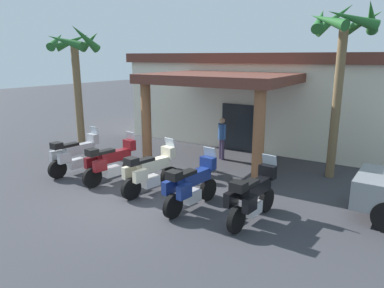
# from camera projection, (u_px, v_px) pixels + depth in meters

# --- Properties ---
(ground_plane) EXTENTS (80.00, 80.00, 0.00)m
(ground_plane) POSITION_uv_depth(u_px,v_px,m) (136.00, 200.00, 10.49)
(ground_plane) COLOR #38383D
(motel_building) EXTENTS (13.24, 11.55, 4.29)m
(motel_building) POSITION_uv_depth(u_px,v_px,m) (267.00, 96.00, 18.09)
(motel_building) COLOR silver
(motel_building) RESTS_ON ground_plane
(motorcycle_silver) EXTENTS (0.73, 2.21, 1.61)m
(motorcycle_silver) POSITION_uv_depth(u_px,v_px,m) (76.00, 155.00, 12.70)
(motorcycle_silver) COLOR black
(motorcycle_silver) RESTS_ON ground_plane
(motorcycle_maroon) EXTENTS (0.82, 2.21, 1.61)m
(motorcycle_maroon) POSITION_uv_depth(u_px,v_px,m) (111.00, 162.00, 11.83)
(motorcycle_maroon) COLOR black
(motorcycle_maroon) RESTS_ON ground_plane
(motorcycle_cream) EXTENTS (0.81, 2.21, 1.61)m
(motorcycle_cream) POSITION_uv_depth(u_px,v_px,m) (150.00, 171.00, 10.87)
(motorcycle_cream) COLOR black
(motorcycle_cream) RESTS_ON ground_plane
(motorcycle_blue) EXTENTS (0.73, 2.21, 1.61)m
(motorcycle_blue) POSITION_uv_depth(u_px,v_px,m) (191.00, 185.00, 9.69)
(motorcycle_blue) COLOR black
(motorcycle_blue) RESTS_ON ground_plane
(motorcycle_black) EXTENTS (0.73, 2.21, 1.61)m
(motorcycle_black) POSITION_uv_depth(u_px,v_px,m) (252.00, 196.00, 8.93)
(motorcycle_black) COLOR black
(motorcycle_black) RESTS_ON ground_plane
(pedestrian) EXTENTS (0.47, 0.32, 1.73)m
(pedestrian) POSITION_uv_depth(u_px,v_px,m) (222.00, 136.00, 14.37)
(pedestrian) COLOR #3F334C
(pedestrian) RESTS_ON ground_plane
(palm_tree_roadside) EXTENTS (2.22, 2.24, 5.45)m
(palm_tree_roadside) POSITION_uv_depth(u_px,v_px,m) (75.00, 61.00, 14.72)
(palm_tree_roadside) COLOR brown
(palm_tree_roadside) RESTS_ON ground_plane
(palm_tree_near_portico) EXTENTS (2.32, 2.41, 6.00)m
(palm_tree_near_portico) POSITION_uv_depth(u_px,v_px,m) (342.00, 44.00, 11.39)
(palm_tree_near_portico) COLOR brown
(palm_tree_near_portico) RESTS_ON ground_plane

